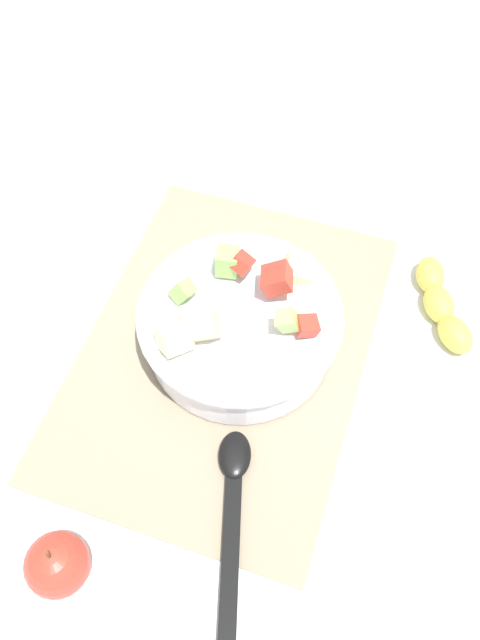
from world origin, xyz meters
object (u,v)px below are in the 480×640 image
(salad_bowl, at_px, (240,324))
(banana_whole, at_px, (441,304))
(serving_spoon, at_px, (233,502))
(whole_apple, at_px, (57,565))

(salad_bowl, bearing_deg, banana_whole, -60.38)
(salad_bowl, distance_m, serving_spoon, 0.21)
(salad_bowl, height_order, serving_spoon, salad_bowl)
(banana_whole, bearing_deg, whole_apple, 145.34)
(serving_spoon, distance_m, banana_whole, 0.36)
(salad_bowl, distance_m, banana_whole, 0.26)
(banana_whole, bearing_deg, salad_bowl, 119.62)
(serving_spoon, relative_size, whole_apple, 3.07)
(salad_bowl, bearing_deg, serving_spoon, -163.35)
(whole_apple, height_order, banana_whole, whole_apple)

